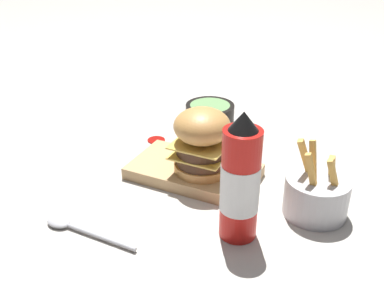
{
  "coord_description": "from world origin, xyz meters",
  "views": [
    {
      "loc": [
        0.34,
        -0.71,
        0.48
      ],
      "look_at": [
        -0.0,
        -0.01,
        0.07
      ],
      "focal_mm": 42.0,
      "sensor_mm": 36.0,
      "label": 1
    }
  ],
  "objects_px": {
    "burger": "(202,140)",
    "fries_basket": "(316,195)",
    "spoon": "(70,226)",
    "serving_board": "(192,171)",
    "ketchup_bottle": "(240,182)",
    "side_bowl": "(210,116)"
  },
  "relations": [
    {
      "from": "side_bowl",
      "to": "spoon",
      "type": "height_order",
      "value": "side_bowl"
    },
    {
      "from": "serving_board",
      "to": "fries_basket",
      "type": "xyz_separation_m",
      "value": [
        0.25,
        -0.02,
        0.03
      ]
    },
    {
      "from": "ketchup_bottle",
      "to": "fries_basket",
      "type": "xyz_separation_m",
      "value": [
        0.1,
        0.12,
        -0.06
      ]
    },
    {
      "from": "burger",
      "to": "ketchup_bottle",
      "type": "distance_m",
      "value": 0.18
    },
    {
      "from": "fries_basket",
      "to": "side_bowl",
      "type": "distance_m",
      "value": 0.39
    },
    {
      "from": "ketchup_bottle",
      "to": "spoon",
      "type": "bearing_deg",
      "value": -156.39
    },
    {
      "from": "burger",
      "to": "fries_basket",
      "type": "xyz_separation_m",
      "value": [
        0.23,
        -0.01,
        -0.05
      ]
    },
    {
      "from": "ketchup_bottle",
      "to": "fries_basket",
      "type": "height_order",
      "value": "ketchup_bottle"
    },
    {
      "from": "burger",
      "to": "ketchup_bottle",
      "type": "bearing_deg",
      "value": -45.31
    },
    {
      "from": "side_bowl",
      "to": "spoon",
      "type": "distance_m",
      "value": 0.47
    },
    {
      "from": "ketchup_bottle",
      "to": "side_bowl",
      "type": "bearing_deg",
      "value": 120.48
    },
    {
      "from": "ketchup_bottle",
      "to": "spoon",
      "type": "height_order",
      "value": "ketchup_bottle"
    },
    {
      "from": "side_bowl",
      "to": "spoon",
      "type": "relative_size",
      "value": 0.66
    },
    {
      "from": "ketchup_bottle",
      "to": "spoon",
      "type": "relative_size",
      "value": 1.24
    },
    {
      "from": "serving_board",
      "to": "fries_basket",
      "type": "bearing_deg",
      "value": -3.68
    },
    {
      "from": "serving_board",
      "to": "ketchup_bottle",
      "type": "xyz_separation_m",
      "value": [
        0.15,
        -0.13,
        0.09
      ]
    },
    {
      "from": "fries_basket",
      "to": "spoon",
      "type": "bearing_deg",
      "value": -147.67
    },
    {
      "from": "burger",
      "to": "fries_basket",
      "type": "height_order",
      "value": "burger"
    },
    {
      "from": "spoon",
      "to": "ketchup_bottle",
      "type": "bearing_deg",
      "value": -155.34
    },
    {
      "from": "serving_board",
      "to": "side_bowl",
      "type": "bearing_deg",
      "value": 105.03
    },
    {
      "from": "ketchup_bottle",
      "to": "fries_basket",
      "type": "bearing_deg",
      "value": 48.47
    },
    {
      "from": "fries_basket",
      "to": "spoon",
      "type": "height_order",
      "value": "fries_basket"
    }
  ]
}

